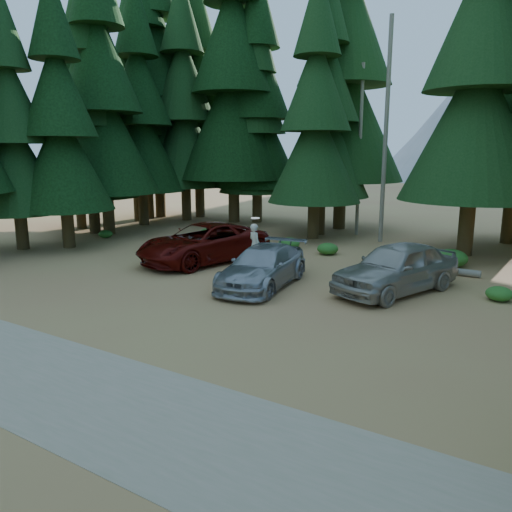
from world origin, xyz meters
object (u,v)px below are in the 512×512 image
(frisbee_player, at_px, (255,245))
(log_left, at_px, (229,241))
(red_pickup, at_px, (204,243))
(log_mid, at_px, (429,263))
(silver_minivan_right, at_px, (397,268))
(log_right, at_px, (422,268))
(silver_minivan_center, at_px, (263,267))

(frisbee_player, xyz_separation_m, log_left, (-4.67, 4.74, -1.03))
(red_pickup, relative_size, log_mid, 2.16)
(log_mid, bearing_deg, silver_minivan_right, -45.81)
(red_pickup, height_order, log_mid, red_pickup)
(log_right, bearing_deg, silver_minivan_center, -129.65)
(log_mid, distance_m, log_right, 1.14)
(red_pickup, relative_size, log_right, 1.37)
(red_pickup, relative_size, frisbee_player, 3.13)
(frisbee_player, relative_size, log_mid, 0.69)
(frisbee_player, xyz_separation_m, log_mid, (5.96, 5.11, -1.07))
(silver_minivan_right, height_order, log_left, silver_minivan_right)
(silver_minivan_center, height_order, log_mid, silver_minivan_center)
(log_left, distance_m, log_mid, 10.64)
(frisbee_player, height_order, log_right, frisbee_player)
(silver_minivan_center, distance_m, log_mid, 8.19)
(log_left, xyz_separation_m, log_right, (10.61, -0.77, -0.01))
(red_pickup, bearing_deg, log_right, 34.23)
(silver_minivan_right, relative_size, log_right, 1.15)
(log_left, bearing_deg, log_mid, -10.70)
(silver_minivan_right, bearing_deg, silver_minivan_center, -137.43)
(red_pickup, xyz_separation_m, log_left, (-1.58, 4.25, -0.73))
(frisbee_player, bearing_deg, red_pickup, 15.68)
(frisbee_player, bearing_deg, log_right, -121.51)
(silver_minivan_center, xyz_separation_m, log_left, (-6.08, 6.42, -0.60))
(red_pickup, bearing_deg, log_mid, 40.18)
(silver_minivan_right, distance_m, log_left, 11.58)
(log_mid, bearing_deg, silver_minivan_center, -79.42)
(red_pickup, height_order, silver_minivan_right, silver_minivan_right)
(frisbee_player, relative_size, log_left, 0.46)
(log_left, bearing_deg, frisbee_player, -58.13)
(frisbee_player, bearing_deg, log_left, -20.73)
(silver_minivan_right, xyz_separation_m, log_mid, (0.02, 4.93, -0.79))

